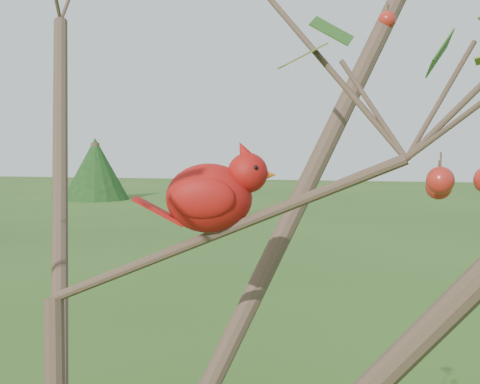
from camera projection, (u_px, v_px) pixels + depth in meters
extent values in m
sphere|color=#A52017|center=(440.00, 180.00, 0.95)|extent=(0.04, 0.04, 0.04)
sphere|color=#A52017|center=(387.00, 20.00, 1.48)|extent=(0.04, 0.04, 0.04)
sphere|color=#A52017|center=(439.00, 187.00, 1.01)|extent=(0.04, 0.04, 0.04)
ellipsoid|color=#B30F0F|center=(209.00, 198.00, 1.07)|extent=(0.16, 0.13, 0.11)
sphere|color=#B30F0F|center=(248.00, 173.00, 1.07)|extent=(0.08, 0.08, 0.06)
cone|color=#B30F0F|center=(244.00, 153.00, 1.07)|extent=(0.05, 0.04, 0.05)
cone|color=#D85914|center=(268.00, 175.00, 1.07)|extent=(0.03, 0.03, 0.02)
ellipsoid|color=black|center=(261.00, 176.00, 1.07)|extent=(0.02, 0.04, 0.03)
cube|color=#B30F0F|center=(159.00, 211.00, 1.08)|extent=(0.09, 0.05, 0.05)
ellipsoid|color=#B30F0F|center=(208.00, 194.00, 1.12)|extent=(0.10, 0.05, 0.06)
ellipsoid|color=#B30F0F|center=(203.00, 198.00, 1.03)|extent=(0.10, 0.05, 0.06)
cylinder|color=#422F23|center=(96.00, 171.00, 26.74)|extent=(0.34, 0.34, 2.28)
cone|color=#143412|center=(95.00, 169.00, 26.73)|extent=(2.66, 2.66, 2.47)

